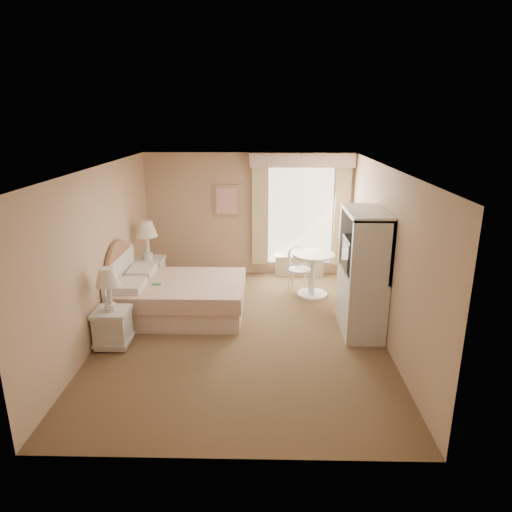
{
  "coord_description": "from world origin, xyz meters",
  "views": [
    {
      "loc": [
        0.35,
        -6.4,
        3.2
      ],
      "look_at": [
        0.2,
        0.3,
        1.13
      ],
      "focal_mm": 32.0,
      "sensor_mm": 36.0,
      "label": 1
    }
  ],
  "objects_px": {
    "nightstand_near": "(112,318)",
    "cafe_chair": "(299,266)",
    "round_table": "(313,268)",
    "nightstand_far": "(149,266)",
    "bed": "(177,296)",
    "armoire": "(362,282)"
  },
  "relations": [
    {
      "from": "nightstand_near",
      "to": "armoire",
      "type": "distance_m",
      "value": 3.72
    },
    {
      "from": "nightstand_far",
      "to": "cafe_chair",
      "type": "xyz_separation_m",
      "value": [
        2.81,
        0.1,
        -0.01
      ]
    },
    {
      "from": "nightstand_near",
      "to": "armoire",
      "type": "height_order",
      "value": "armoire"
    },
    {
      "from": "cafe_chair",
      "to": "nightstand_near",
      "type": "bearing_deg",
      "value": -149.9
    },
    {
      "from": "armoire",
      "to": "bed",
      "type": "bearing_deg",
      "value": 170.48
    },
    {
      "from": "bed",
      "to": "nightstand_far",
      "type": "distance_m",
      "value": 1.28
    },
    {
      "from": "bed",
      "to": "cafe_chair",
      "type": "bearing_deg",
      "value": 28.72
    },
    {
      "from": "nightstand_near",
      "to": "cafe_chair",
      "type": "height_order",
      "value": "nightstand_near"
    },
    {
      "from": "bed",
      "to": "round_table",
      "type": "relative_size",
      "value": 2.58
    },
    {
      "from": "nightstand_near",
      "to": "armoire",
      "type": "bearing_deg",
      "value": 9.51
    },
    {
      "from": "nightstand_near",
      "to": "round_table",
      "type": "relative_size",
      "value": 1.46
    },
    {
      "from": "bed",
      "to": "armoire",
      "type": "height_order",
      "value": "armoire"
    },
    {
      "from": "nightstand_far",
      "to": "armoire",
      "type": "distance_m",
      "value": 3.98
    },
    {
      "from": "round_table",
      "to": "bed",
      "type": "bearing_deg",
      "value": -158.44
    },
    {
      "from": "bed",
      "to": "nightstand_near",
      "type": "height_order",
      "value": "bed"
    },
    {
      "from": "cafe_chair",
      "to": "round_table",
      "type": "bearing_deg",
      "value": -50.69
    },
    {
      "from": "bed",
      "to": "nightstand_far",
      "type": "xyz_separation_m",
      "value": [
        -0.71,
        1.05,
        0.17
      ]
    },
    {
      "from": "nightstand_far",
      "to": "round_table",
      "type": "distance_m",
      "value": 3.06
    },
    {
      "from": "round_table",
      "to": "nightstand_near",
      "type": "bearing_deg",
      "value": -146.41
    },
    {
      "from": "nightstand_far",
      "to": "nightstand_near",
      "type": "bearing_deg",
      "value": -90.0
    },
    {
      "from": "cafe_chair",
      "to": "nightstand_far",
      "type": "bearing_deg",
      "value": 173.32
    },
    {
      "from": "bed",
      "to": "nightstand_near",
      "type": "distance_m",
      "value": 1.32
    }
  ]
}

